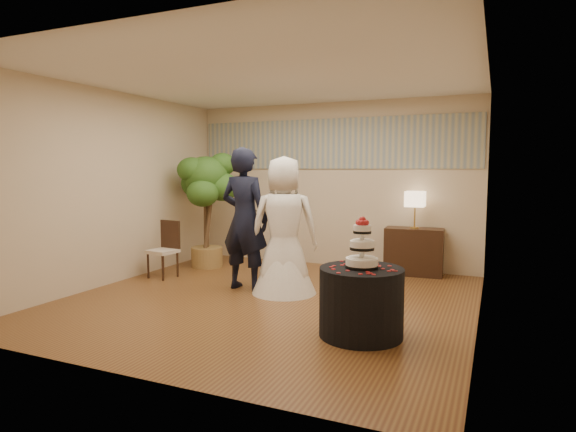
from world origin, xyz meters
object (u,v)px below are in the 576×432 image
at_px(wedding_cake, 362,242).
at_px(bride, 284,225).
at_px(table_lamp, 415,210).
at_px(ficus_tree, 206,209).
at_px(side_chair, 163,250).
at_px(groom, 245,219).
at_px(cake_table, 361,302).
at_px(console, 414,251).

bearing_deg(wedding_cake, bride, 138.51).
bearing_deg(table_lamp, ficus_tree, -166.84).
bearing_deg(side_chair, wedding_cake, -13.18).
xyz_separation_m(groom, bride, (0.58, 0.03, -0.06)).
bearing_deg(table_lamp, groom, -137.19).
relative_size(bride, wedding_cake, 3.58).
xyz_separation_m(table_lamp, side_chair, (-3.51, -1.75, -0.60)).
relative_size(cake_table, side_chair, 0.96).
relative_size(console, table_lamp, 1.54).
distance_m(bride, cake_table, 1.94).
height_order(cake_table, side_chair, side_chair).
bearing_deg(cake_table, wedding_cake, 0.00).
height_order(bride, wedding_cake, bride).
height_order(bride, table_lamp, bride).
bearing_deg(side_chair, bride, 5.18).
relative_size(wedding_cake, console, 0.58).
bearing_deg(wedding_cake, side_chair, 159.23).
distance_m(bride, ficus_tree, 2.19).
bearing_deg(cake_table, table_lamp, 89.34).
bearing_deg(wedding_cake, table_lamp, 89.34).
relative_size(table_lamp, side_chair, 0.66).
xyz_separation_m(wedding_cake, console, (0.04, 3.07, -0.58)).
xyz_separation_m(ficus_tree, side_chair, (-0.17, -0.97, -0.56)).
distance_m(bride, side_chair, 2.14).
bearing_deg(groom, table_lamp, -133.09).
relative_size(groom, console, 2.20).
distance_m(table_lamp, side_chair, 3.97).
height_order(bride, side_chair, bride).
height_order(bride, cake_table, bride).
xyz_separation_m(wedding_cake, side_chair, (-3.48, 1.32, -0.51)).
xyz_separation_m(cake_table, table_lamp, (0.04, 3.07, 0.69)).
distance_m(groom, table_lamp, 2.74).
bearing_deg(wedding_cake, console, 89.34).
relative_size(groom, side_chair, 2.25).
height_order(table_lamp, side_chair, table_lamp).
xyz_separation_m(groom, side_chair, (-1.50, 0.11, -0.55)).
bearing_deg(bride, table_lamp, -148.31).
relative_size(bride, ficus_tree, 0.93).
distance_m(console, ficus_tree, 3.49).
bearing_deg(cake_table, side_chair, 159.23).
relative_size(bride, side_chair, 2.11).
bearing_deg(console, groom, -140.59).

